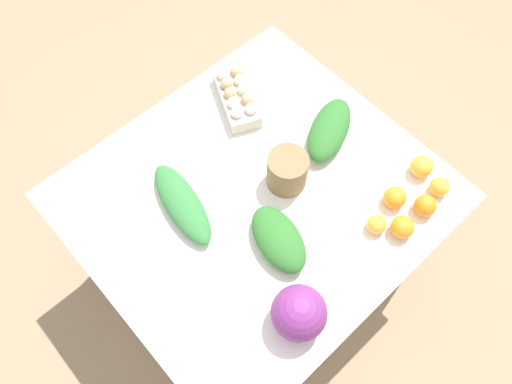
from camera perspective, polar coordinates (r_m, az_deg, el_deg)
ground_plane at (r=2.39m, az=-0.00°, el=-8.42°), size 8.00×8.00×0.00m
dining_table at (r=1.79m, az=-0.00°, el=-1.69°), size 1.16×1.07×0.74m
cabbage_purple at (r=1.48m, az=4.94°, el=-13.61°), size 0.17×0.17×0.17m
egg_carton at (r=1.88m, az=-2.21°, el=10.86°), size 0.22×0.29×0.09m
paper_bag at (r=1.67m, az=3.59°, el=2.42°), size 0.14×0.14×0.14m
greens_bunch_kale at (r=1.59m, az=2.60°, el=-5.40°), size 0.19×0.28×0.08m
greens_bunch_dandelion at (r=1.67m, az=-8.43°, el=-1.32°), size 0.17×0.35×0.07m
greens_bunch_chard at (r=1.81m, az=8.43°, el=7.03°), size 0.31×0.24×0.08m
orange_0 at (r=1.72m, az=15.57°, el=-0.62°), size 0.08×0.08×0.08m
orange_1 at (r=1.80m, az=18.39°, el=2.78°), size 0.08×0.08×0.08m
orange_2 at (r=1.68m, az=16.38°, el=-3.88°), size 0.08×0.08×0.08m
orange_3 at (r=1.74m, az=18.76°, el=-1.50°), size 0.08×0.08×0.08m
orange_4 at (r=1.79m, az=20.25°, el=0.55°), size 0.07×0.07×0.07m
orange_5 at (r=1.67m, az=13.60°, el=-3.62°), size 0.06×0.06×0.06m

